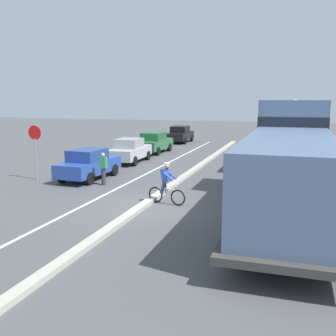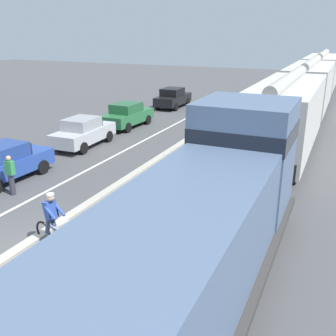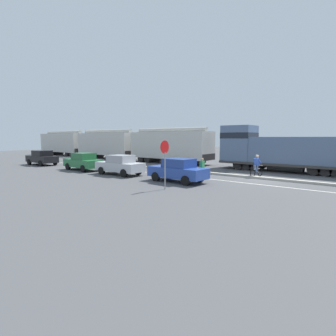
{
  "view_description": "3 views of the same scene",
  "coord_description": "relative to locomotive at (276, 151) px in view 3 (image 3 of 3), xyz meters",
  "views": [
    {
      "loc": [
        5.57,
        -14.3,
        4.28
      ],
      "look_at": [
        0.35,
        1.91,
        1.25
      ],
      "focal_mm": 42.0,
      "sensor_mm": 36.0,
      "label": 1
    },
    {
      "loc": [
        8.14,
        -7.54,
        6.18
      ],
      "look_at": [
        2.98,
        3.85,
        1.77
      ],
      "focal_mm": 42.0,
      "sensor_mm": 36.0,
      "label": 2
    },
    {
      "loc": [
        -19.32,
        -6.37,
        3.05
      ],
      "look_at": [
        -4.01,
        5.56,
        0.78
      ],
      "focal_mm": 28.0,
      "sensor_mm": 36.0,
      "label": 3
    }
  ],
  "objects": [
    {
      "name": "ground_plane",
      "position": [
        -5.48,
        -0.46,
        -1.8
      ],
      "size": [
        120.0,
        120.0,
        0.0
      ],
      "primitive_type": "plane",
      "color": "#4C4C4F"
    },
    {
      "name": "parked_car_silver",
      "position": [
        -10.4,
        9.39,
        -0.98
      ],
      "size": [
        1.93,
        4.25,
        1.62
      ],
      "color": "#B7BABF",
      "rests_on": "ground"
    },
    {
      "name": "lane_stripe",
      "position": [
        -7.88,
        5.54,
        -1.79
      ],
      "size": [
        0.14,
        36.0,
        0.01
      ],
      "primitive_type": "cube",
      "color": "silver",
      "rests_on": "ground"
    },
    {
      "name": "hopper_car_lead",
      "position": [
        0.0,
        12.16,
        0.28
      ],
      "size": [
        2.9,
        10.6,
        4.18
      ],
      "color": "beige",
      "rests_on": "ground"
    },
    {
      "name": "parked_car_green",
      "position": [
        -10.47,
        14.4,
        -0.98
      ],
      "size": [
        1.96,
        4.26,
        1.62
      ],
      "color": "#286B3D",
      "rests_on": "ground"
    },
    {
      "name": "pedestrian_by_cars",
      "position": [
        -8.86,
        2.53,
        -0.95
      ],
      "size": [
        0.34,
        0.22,
        1.62
      ],
      "color": "#33333D",
      "rests_on": "ground"
    },
    {
      "name": "parked_car_blue",
      "position": [
        -10.29,
        3.62,
        -0.98
      ],
      "size": [
        1.97,
        4.27,
        1.62
      ],
      "color": "#28479E",
      "rests_on": "ground"
    },
    {
      "name": "hopper_car_trailing",
      "position": [
        0.0,
        35.36,
        0.28
      ],
      "size": [
        2.9,
        10.6,
        4.18
      ],
      "color": "beige",
      "rests_on": "ground"
    },
    {
      "name": "parked_car_black",
      "position": [
        -10.52,
        22.1,
        -0.98
      ],
      "size": [
        1.84,
        4.2,
        1.62
      ],
      "color": "black",
      "rests_on": "ground"
    },
    {
      "name": "median_curb",
      "position": [
        -5.48,
        5.54,
        -1.72
      ],
      "size": [
        0.36,
        36.0,
        0.16
      ],
      "primitive_type": "cube",
      "color": "#B2AD9E",
      "rests_on": "ground"
    },
    {
      "name": "stop_sign",
      "position": [
        -12.89,
        2.68,
        0.23
      ],
      "size": [
        0.76,
        0.08,
        2.88
      ],
      "color": "gray",
      "rests_on": "ground"
    },
    {
      "name": "hopper_car_middle",
      "position": [
        0.0,
        23.76,
        0.28
      ],
      "size": [
        2.9,
        10.6,
        4.18
      ],
      "color": "beige",
      "rests_on": "ground"
    },
    {
      "name": "cyclist",
      "position": [
        -4.78,
        0.09,
        -0.98
      ],
      "size": [
        1.69,
        0.55,
        1.71
      ],
      "color": "black",
      "rests_on": "ground"
    },
    {
      "name": "locomotive",
      "position": [
        0.0,
        0.0,
        0.0
      ],
      "size": [
        3.1,
        11.61,
        4.2
      ],
      "color": "slate",
      "rests_on": "ground"
    }
  ]
}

